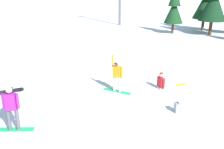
{
  "coord_description": "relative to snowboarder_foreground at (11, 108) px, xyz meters",
  "views": [
    {
      "loc": [
        3.57,
        -7.34,
        5.3
      ],
      "look_at": [
        -0.03,
        4.27,
        1.0
      ],
      "focal_mm": 40.96,
      "sensor_mm": 36.0,
      "label": 1
    }
  ],
  "objects": [
    {
      "name": "ground_plane",
      "position": [
        2.57,
        0.26,
        -0.95
      ],
      "size": [
        800.0,
        800.0,
        0.0
      ],
      "primitive_type": "plane",
      "color": "silver"
    },
    {
      "name": "snowboarder_foreground",
      "position": [
        0.0,
        0.0,
        0.0
      ],
      "size": [
        1.51,
        0.74,
        1.79
      ],
      "color": "#19B259",
      "rests_on": "ground_plane"
    },
    {
      "name": "snowboarder_midground",
      "position": [
        2.74,
        4.75,
        -0.05
      ],
      "size": [
        1.56,
        0.56,
        1.93
      ],
      "color": "#19B259",
      "rests_on": "ground_plane"
    },
    {
      "name": "snowboarder_background",
      "position": [
        5.01,
        5.95,
        -0.63
      ],
      "size": [
        1.55,
        1.42,
        0.93
      ],
      "color": "#B7B7BC",
      "rests_on": "ground_plane"
    },
    {
      "name": "loose_snowboard_near_left",
      "position": [
        -2.59,
        2.73,
        -0.82
      ],
      "size": [
        1.39,
        1.34,
        0.25
      ],
      "color": "black",
      "rests_on": "ground_plane"
    },
    {
      "name": "backpack_grey",
      "position": [
        5.9,
        3.35,
        -0.74
      ],
      "size": [
        0.34,
        0.37,
        0.47
      ],
      "color": "gray",
      "rests_on": "ground_plane"
    },
    {
      "name": "pine_tree_broad",
      "position": [
        7.43,
        25.81,
        2.59
      ],
      "size": [
        2.69,
        2.69,
        6.49
      ],
      "color": "#472D19",
      "rests_on": "ground_plane"
    },
    {
      "name": "pine_tree_slender",
      "position": [
        4.11,
        22.73,
        1.96
      ],
      "size": [
        2.11,
        2.11,
        5.34
      ],
      "color": "#472D19",
      "rests_on": "ground_plane"
    }
  ]
}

